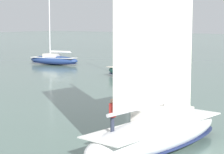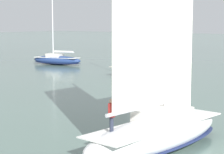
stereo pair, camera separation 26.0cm
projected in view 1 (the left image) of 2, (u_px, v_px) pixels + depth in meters
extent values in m
plane|color=slate|center=(157.00, 150.00, 23.52)|extent=(400.00, 400.00, 0.00)
ellipsoid|color=silver|center=(157.00, 134.00, 23.41)|extent=(10.95, 3.95, 1.82)
ellipsoid|color=#19234C|center=(157.00, 143.00, 23.47)|extent=(11.06, 3.99, 0.22)
cube|color=silver|center=(157.00, 124.00, 23.34)|extent=(9.62, 3.36, 0.06)
cube|color=beige|center=(163.00, 115.00, 23.69)|extent=(3.18, 2.36, 0.75)
cylinder|color=silver|center=(139.00, 108.00, 22.04)|extent=(4.82, 0.61, 0.18)
cube|color=silver|center=(180.00, 53.00, 24.45)|extent=(2.35, 0.24, 7.37)
cylinder|color=#232838|center=(112.00, 125.00, 21.13)|extent=(0.22, 0.22, 0.85)
cylinder|color=red|center=(112.00, 110.00, 21.03)|extent=(0.37, 0.37, 0.65)
sphere|color=tan|center=(112.00, 101.00, 20.97)|extent=(0.24, 0.24, 0.24)
ellipsoid|color=navy|center=(54.00, 60.00, 68.93)|extent=(4.15, 8.74, 1.43)
ellipsoid|color=#19234C|center=(54.00, 63.00, 68.98)|extent=(4.19, 8.83, 0.17)
cube|color=silver|center=(54.00, 58.00, 68.88)|extent=(3.56, 7.67, 0.06)
cube|color=beige|center=(52.00, 55.00, 69.00)|extent=(2.13, 2.67, 0.59)
cylinder|color=silver|center=(50.00, 24.00, 68.47)|extent=(0.17, 0.17, 10.54)
cylinder|color=silver|center=(60.00, 52.00, 68.28)|extent=(0.97, 3.73, 0.14)
cylinder|color=white|center=(60.00, 52.00, 68.27)|extent=(0.97, 3.38, 0.23)
ellipsoid|color=#194C47|center=(131.00, 73.00, 52.33)|extent=(5.00, 9.05, 1.48)
ellipsoid|color=#19234C|center=(131.00, 76.00, 52.38)|extent=(5.05, 9.14, 0.18)
cube|color=beige|center=(131.00, 69.00, 52.27)|extent=(4.31, 7.93, 0.06)
cube|color=beige|center=(129.00, 66.00, 52.58)|extent=(2.38, 2.85, 0.61)
cylinder|color=silver|center=(128.00, 23.00, 52.13)|extent=(0.17, 0.17, 10.90)
cylinder|color=silver|center=(138.00, 62.00, 51.14)|extent=(1.35, 3.78, 0.15)
cylinder|color=silver|center=(138.00, 61.00, 51.13)|extent=(1.31, 3.43, 0.24)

